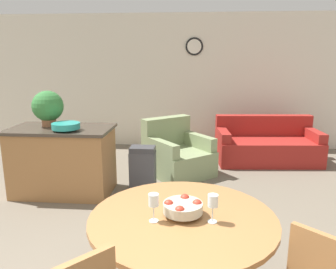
{
  "coord_description": "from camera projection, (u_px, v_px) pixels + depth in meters",
  "views": [
    {
      "loc": [
        0.42,
        -1.39,
        1.82
      ],
      "look_at": [
        0.11,
        2.33,
        0.95
      ],
      "focal_mm": 35.0,
      "sensor_mm": 36.0,
      "label": 1
    }
  ],
  "objects": [
    {
      "name": "fruit_bowl",
      "position": [
        183.0,
        207.0,
        2.27
      ],
      "size": [
        0.28,
        0.28,
        0.12
      ],
      "color": "#B7B29E",
      "rests_on": "dining_table"
    },
    {
      "name": "wine_glass_right",
      "position": [
        213.0,
        202.0,
        2.16
      ],
      "size": [
        0.07,
        0.07,
        0.2
      ],
      "color": "silver",
      "rests_on": "dining_table"
    },
    {
      "name": "couch",
      "position": [
        267.0,
        146.0,
        5.88
      ],
      "size": [
        1.82,
        0.99,
        0.8
      ],
      "rotation": [
        0.0,
        0.0,
        0.08
      ],
      "color": "maroon",
      "rests_on": "ground_plane"
    },
    {
      "name": "armchair",
      "position": [
        177.0,
        156.0,
        5.26
      ],
      "size": [
        1.24,
        1.25,
        0.88
      ],
      "rotation": [
        0.0,
        0.0,
        0.68
      ],
      "color": "gray",
      "rests_on": "ground_plane"
    },
    {
      "name": "wall_back",
      "position": [
        175.0,
        82.0,
        6.73
      ],
      "size": [
        8.0,
        0.09,
        2.7
      ],
      "color": "silver",
      "rests_on": "ground_plane"
    },
    {
      "name": "trash_bin",
      "position": [
        143.0,
        168.0,
        4.64
      ],
      "size": [
        0.36,
        0.25,
        0.62
      ],
      "color": "#47474C",
      "rests_on": "ground_plane"
    },
    {
      "name": "potted_plant",
      "position": [
        48.0,
        107.0,
        4.42
      ],
      "size": [
        0.42,
        0.42,
        0.48
      ],
      "color": "#A36642",
      "rests_on": "kitchen_island"
    },
    {
      "name": "kitchen_island",
      "position": [
        63.0,
        160.0,
        4.47
      ],
      "size": [
        1.36,
        0.77,
        0.92
      ],
      "color": "#9E6B3D",
      "rests_on": "ground_plane"
    },
    {
      "name": "wine_glass_left",
      "position": [
        154.0,
        201.0,
        2.17
      ],
      "size": [
        0.07,
        0.07,
        0.2
      ],
      "color": "silver",
      "rests_on": "dining_table"
    },
    {
      "name": "dining_table",
      "position": [
        183.0,
        238.0,
        2.32
      ],
      "size": [
        1.31,
        1.31,
        0.75
      ],
      "color": "#9E6B3D",
      "rests_on": "ground_plane"
    },
    {
      "name": "teal_bowl",
      "position": [
        66.0,
        126.0,
        4.17
      ],
      "size": [
        0.35,
        0.35,
        0.1
      ],
      "color": "teal",
      "rests_on": "kitchen_island"
    }
  ]
}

